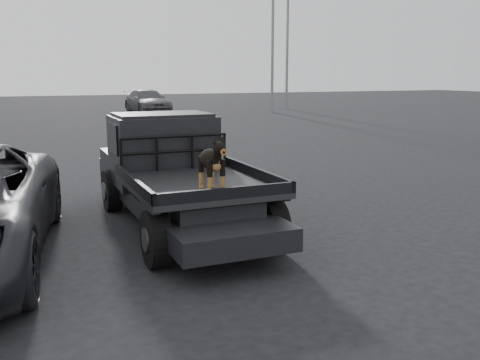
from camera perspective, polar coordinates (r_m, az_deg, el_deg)
name	(u,v)px	position (r m, az deg, el deg)	size (l,w,h in m)	color
ground	(254,269)	(7.00, 1.45, -9.45)	(120.00, 120.00, 0.00)	black
flatbed_ute	(179,199)	(8.81, -6.49, -2.04)	(2.00, 5.40, 0.92)	black
ute_cab	(163,138)	(9.55, -8.27, 4.44)	(1.72, 1.30, 0.88)	black
headache_rack	(175,153)	(8.86, -6.97, 2.87)	(1.80, 0.08, 0.55)	black
dog	(211,164)	(7.17, -3.07, 1.74)	(0.32, 0.60, 0.74)	black
distant_car_b	(147,101)	(35.48, -9.84, 8.28)	(2.06, 5.07, 1.47)	#49484D
floodlight_mid	(273,8)	(35.68, 3.54, 17.85)	(1.08, 0.28, 12.00)	slate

